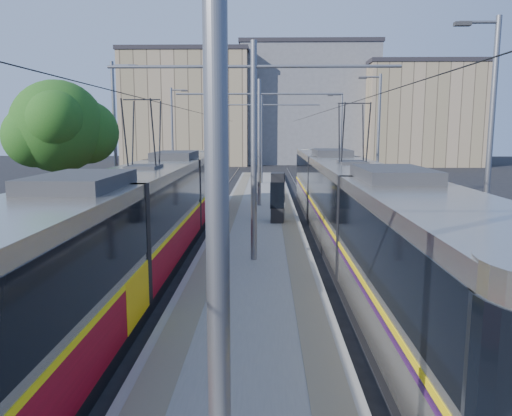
{
  "coord_description": "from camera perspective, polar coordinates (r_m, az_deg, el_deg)",
  "views": [
    {
      "loc": [
        0.41,
        -8.08,
        4.54
      ],
      "look_at": [
        0.02,
        10.67,
        1.6
      ],
      "focal_mm": 35.0,
      "sensor_mm": 36.0,
      "label": 1
    }
  ],
  "objects": [
    {
      "name": "ground",
      "position": [
        9.27,
        -1.57,
        -20.4
      ],
      "size": [
        160.0,
        160.0,
        0.0
      ],
      "primitive_type": "plane",
      "color": "black",
      "rests_on": "ground"
    },
    {
      "name": "platform",
      "position": [
        25.46,
        0.26,
        -1.02
      ],
      "size": [
        4.0,
        50.0,
        0.3
      ],
      "primitive_type": "cube",
      "color": "gray",
      "rests_on": "ground"
    },
    {
      "name": "tactile_strip_left",
      "position": [
        25.5,
        -3.0,
        -0.66
      ],
      "size": [
        0.7,
        50.0,
        0.01
      ],
      "primitive_type": "cube",
      "color": "gray",
      "rests_on": "platform"
    },
    {
      "name": "tactile_strip_right",
      "position": [
        25.45,
        3.53,
        -0.68
      ],
      "size": [
        0.7,
        50.0,
        0.01
      ],
      "primitive_type": "cube",
      "color": "gray",
      "rests_on": "platform"
    },
    {
      "name": "rails",
      "position": [
        25.48,
        0.26,
        -1.32
      ],
      "size": [
        8.71,
        70.0,
        0.03
      ],
      "color": "gray",
      "rests_on": "ground"
    },
    {
      "name": "tram_left",
      "position": [
        16.95,
        -12.5,
        -0.91
      ],
      "size": [
        2.43,
        28.15,
        5.5
      ],
      "color": "black",
      "rests_on": "ground"
    },
    {
      "name": "tram_right",
      "position": [
        19.05,
        10.83,
        0.66
      ],
      "size": [
        2.43,
        30.0,
        5.5
      ],
      "color": "black",
      "rests_on": "ground"
    },
    {
      "name": "catenary",
      "position": [
        22.23,
        0.15,
        8.87
      ],
      "size": [
        9.2,
        70.0,
        7.0
      ],
      "color": "slate",
      "rests_on": "platform"
    },
    {
      "name": "street_lamps",
      "position": [
        29.08,
        0.4,
        8.21
      ],
      "size": [
        15.18,
        38.22,
        8.0
      ],
      "color": "slate",
      "rests_on": "ground"
    },
    {
      "name": "shelter",
      "position": [
        23.15,
        2.5,
        1.36
      ],
      "size": [
        0.72,
        1.08,
        2.29
      ],
      "rotation": [
        0.0,
        0.0,
        -0.08
      ],
      "color": "black",
      "rests_on": "platform"
    },
    {
      "name": "tree",
      "position": [
        25.18,
        -20.92,
        8.5
      ],
      "size": [
        4.7,
        4.34,
        6.82
      ],
      "color": "#382314",
      "rests_on": "ground"
    },
    {
      "name": "building_left",
      "position": [
        68.92,
        -7.63,
        11.18
      ],
      "size": [
        16.32,
        12.24,
        14.7
      ],
      "color": "#9E866B",
      "rests_on": "ground"
    },
    {
      "name": "building_centre",
      "position": [
        72.38,
        5.75,
        11.62
      ],
      "size": [
        18.36,
        14.28,
        16.0
      ],
      "color": "slate",
      "rests_on": "ground"
    },
    {
      "name": "building_right",
      "position": [
        68.95,
        18.0,
        10.13
      ],
      "size": [
        14.28,
        10.2,
        13.03
      ],
      "color": "#9E866B",
      "rests_on": "ground"
    }
  ]
}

